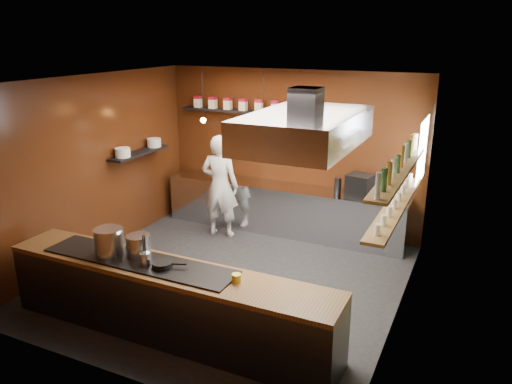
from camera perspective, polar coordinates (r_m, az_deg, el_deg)
The scene contains 26 objects.
floor at distance 7.79m, azimuth -3.09°, elevation -9.94°, with size 5.00×5.00×0.00m, color black.
back_wall at distance 9.41m, azimuth 3.96°, elevation 4.71°, with size 5.00×5.00×0.00m, color #39190A.
left_wall at distance 8.65m, azimuth -18.05°, elevation 2.70°, with size 5.00×5.00×0.00m, color #39190A.
right_wall at distance 6.47m, azimuth 16.64°, elevation -2.11°, with size 5.00×5.00×0.00m, color brown.
ceiling at distance 6.93m, azimuth -3.50°, elevation 12.62°, with size 5.00×5.00×0.00m, color silver.
window_pane at distance 7.99m, azimuth 18.49°, elevation 4.43°, with size 1.00×1.00×0.00m, color white.
prep_counter at distance 9.41m, azimuth 3.10°, elevation -1.94°, with size 4.60×0.65×0.90m, color silver.
pass_counter at distance 6.38m, azimuth -10.12°, elevation -12.13°, with size 4.40×0.72×0.94m.
tin_shelf at distance 9.52m, azimuth -1.38°, elevation 9.17°, with size 2.60×0.26×0.04m, color black.
plate_shelf at distance 9.27m, azimuth -13.18°, elevation 4.39°, with size 0.30×1.40×0.04m, color black.
bottle_shelf_upper at distance 6.65m, azimuth 16.01°, elevation 2.28°, with size 0.26×2.80×0.04m, color olive.
bottle_shelf_lower at distance 6.79m, azimuth 15.68°, elevation -1.54°, with size 0.26×2.80×0.04m, color olive.
extractor_hood at distance 6.10m, azimuth 5.63°, elevation 7.19°, with size 1.20×2.00×0.72m.
pendant_left at distance 9.19m, azimuth -6.06°, elevation 8.47°, with size 0.10×0.10×0.95m.
pendant_right at distance 8.64m, azimuth 0.85°, elevation 7.98°, with size 0.10×0.10×0.95m.
storage_tins at distance 9.43m, azimuth -0.56°, elevation 9.91°, with size 2.43×0.13×0.22m.
plate_stacks at distance 9.25m, azimuth -13.22°, elevation 4.99°, with size 0.26×1.16×0.16m.
bottles at distance 6.62m, azimuth 16.11°, elevation 3.45°, with size 0.06×2.66×0.24m.
wine_glasses at distance 6.76m, azimuth 15.73°, elevation -0.86°, with size 0.07×2.37×0.13m.
stockpot_large at distance 6.54m, azimuth -16.43°, elevation -5.49°, with size 0.36×0.36×0.35m, color silver.
stockpot_small at distance 6.41m, azimuth -13.27°, elevation -6.03°, with size 0.30×0.30×0.28m, color silver.
utensil_crock at distance 6.19m, azimuth -12.56°, elevation -7.49°, with size 0.13×0.13×0.16m, color silver.
frying_pan at distance 6.12m, azimuth -10.64°, elevation -8.17°, with size 0.41×0.26×0.06m.
butter_jar at distance 5.73m, azimuth -2.24°, elevation -9.79°, with size 0.11×0.11×0.10m, color yellow.
espresso_machine at distance 8.76m, azimuth 11.79°, elevation 0.69°, with size 0.41×0.39×0.41m, color black.
chef at distance 9.12m, azimuth -4.13°, elevation 0.68°, with size 0.69×0.45×1.90m, color white.
Camera 1 is at (3.30, -6.06, 3.61)m, focal length 35.00 mm.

